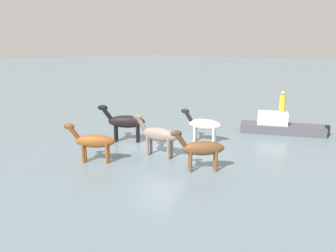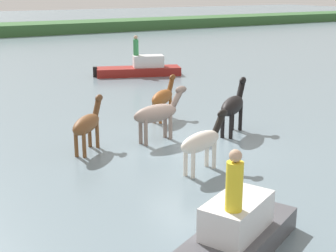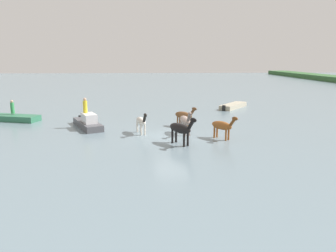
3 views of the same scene
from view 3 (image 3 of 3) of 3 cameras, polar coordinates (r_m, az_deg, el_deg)
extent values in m
plane|color=slate|center=(22.03, 1.05, -1.90)|extent=(198.76, 198.76, 0.00)
ellipsoid|color=black|center=(19.74, 2.20, -0.40)|extent=(1.89, 1.56, 0.64)
cylinder|color=black|center=(19.54, 3.62, -2.14)|extent=(0.14, 0.14, 1.06)
cylinder|color=black|center=(19.35, 2.93, -2.28)|extent=(0.14, 0.14, 1.06)
cylinder|color=black|center=(20.39, 1.48, -1.52)|extent=(0.14, 0.14, 1.06)
cylinder|color=black|center=(20.20, 0.80, -1.65)|extent=(0.14, 0.14, 1.06)
cylinder|color=black|center=(18.91, 4.19, 0.31)|extent=(0.61, 0.52, 0.70)
ellipsoid|color=black|center=(18.71, 4.62, 1.07)|extent=(0.56, 0.48, 0.28)
ellipsoid|color=gray|center=(22.56, 3.10, 1.04)|extent=(1.89, 0.85, 0.61)
cylinder|color=gray|center=(22.19, 3.85, -0.48)|extent=(0.13, 0.13, 1.01)
cylinder|color=gray|center=(22.11, 3.11, -0.52)|extent=(0.13, 0.13, 1.01)
cylinder|color=gray|center=(23.22, 3.06, 0.09)|extent=(0.13, 0.13, 1.01)
cylinder|color=gray|center=(23.14, 2.36, 0.06)|extent=(0.13, 0.13, 1.01)
cylinder|color=#63544C|center=(21.58, 3.83, 1.60)|extent=(0.59, 0.31, 0.67)
ellipsoid|color=#63544C|center=(21.35, 3.99, 2.23)|extent=(0.53, 0.30, 0.27)
ellipsoid|color=brown|center=(25.00, 2.84, 1.97)|extent=(1.56, 1.54, 0.57)
cylinder|color=brown|center=(24.87, 3.92, 0.81)|extent=(0.12, 0.12, 0.93)
cylinder|color=brown|center=(24.66, 3.52, 0.72)|extent=(0.12, 0.12, 0.93)
cylinder|color=brown|center=(25.51, 2.15, 1.12)|extent=(0.12, 0.12, 0.93)
cylinder|color=brown|center=(25.30, 1.74, 1.03)|extent=(0.12, 0.12, 0.93)
cylinder|color=#50311A|center=(24.37, 4.46, 2.57)|extent=(0.51, 0.50, 0.62)
ellipsoid|color=#50311A|center=(24.22, 4.80, 3.12)|extent=(0.47, 0.46, 0.25)
ellipsoid|color=brown|center=(21.43, 9.72, 0.10)|extent=(1.66, 1.42, 0.57)
cylinder|color=brown|center=(21.32, 10.95, -1.30)|extent=(0.12, 0.12, 0.94)
cylinder|color=brown|center=(21.11, 10.48, -1.41)|extent=(0.12, 0.12, 0.94)
cylinder|color=brown|center=(21.96, 8.90, -0.83)|extent=(0.12, 0.12, 0.94)
cylinder|color=brown|center=(21.75, 8.43, -0.94)|extent=(0.12, 0.12, 0.94)
cylinder|color=brown|center=(20.80, 11.64, 0.70)|extent=(0.53, 0.47, 0.62)
ellipsoid|color=brown|center=(20.64, 12.06, 1.32)|extent=(0.49, 0.44, 0.25)
ellipsoid|color=silver|center=(22.73, -4.94, 0.89)|extent=(1.74, 1.01, 0.56)
cylinder|color=silver|center=(22.40, -4.21, -0.47)|extent=(0.12, 0.12, 0.93)
cylinder|color=silver|center=(22.32, -4.87, -0.53)|extent=(0.12, 0.12, 0.93)
cylinder|color=silver|center=(23.34, -4.96, 0.03)|extent=(0.12, 0.12, 0.93)
cylinder|color=silver|center=(23.26, -5.60, -0.03)|extent=(0.12, 0.12, 0.93)
cylinder|color=black|center=(21.83, -4.27, 1.41)|extent=(0.55, 0.35, 0.62)
ellipsoid|color=black|center=(21.62, -4.14, 1.99)|extent=(0.50, 0.33, 0.25)
cube|color=#4C4C51|center=(25.68, -14.38, 0.13)|extent=(4.65, 3.13, 0.64)
cube|color=silver|center=(25.03, -14.14, 1.40)|extent=(1.86, 1.52, 0.70)
cube|color=black|center=(27.93, -15.62, 1.17)|extent=(0.34, 0.36, 0.69)
cube|color=#2D6B4C|center=(30.86, -26.69, 1.20)|extent=(2.86, 5.41, 0.66)
cube|color=#B7AD93|center=(35.41, 11.76, 3.49)|extent=(4.38, 3.84, 0.64)
cube|color=black|center=(33.25, 10.10, 3.13)|extent=(0.36, 0.37, 0.69)
cylinder|color=yellow|center=(25.32, -14.81, 3.38)|extent=(0.32, 0.32, 0.95)
sphere|color=tan|center=(25.24, -14.89, 4.71)|extent=(0.24, 0.24, 0.24)
cylinder|color=#338C4C|center=(30.87, -26.41, 2.94)|extent=(0.32, 0.32, 0.95)
sphere|color=tan|center=(30.79, -26.52, 4.03)|extent=(0.24, 0.24, 0.24)
camera|label=1|loc=(33.89, 19.46, 10.81)|focal=34.97mm
camera|label=2|loc=(31.85, -24.88, 10.76)|focal=51.44mm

